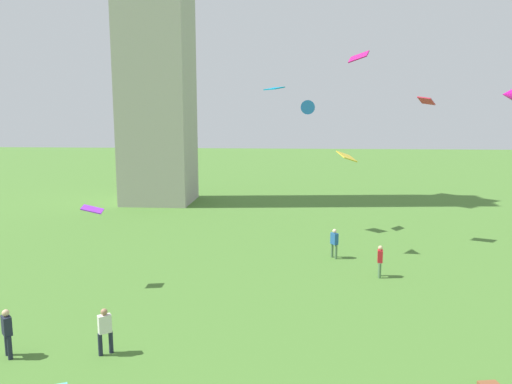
# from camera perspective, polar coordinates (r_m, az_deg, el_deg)

# --- Properties ---
(person_0) EXTENTS (0.47, 0.54, 1.79)m
(person_0) POSITION_cam_1_polar(r_m,az_deg,el_deg) (29.74, 9.16, -5.76)
(person_0) COLOR #51754C
(person_0) RESTS_ON ground_plane
(person_1) EXTENTS (0.52, 0.47, 1.72)m
(person_1) POSITION_cam_1_polar(r_m,az_deg,el_deg) (18.85, -17.28, -15.03)
(person_1) COLOR #1E2333
(person_1) RESTS_ON ground_plane
(person_2) EXTENTS (0.51, 0.52, 1.78)m
(person_2) POSITION_cam_1_polar(r_m,az_deg,el_deg) (19.89, -27.14, -14.23)
(person_2) COLOR #1E2333
(person_2) RESTS_ON ground_plane
(person_3) EXTENTS (0.32, 0.53, 1.72)m
(person_3) POSITION_cam_1_polar(r_m,az_deg,el_deg) (26.84, 14.32, -7.64)
(person_3) COLOR #51754C
(person_3) RESTS_ON ground_plane
(kite_flying_0) EXTENTS (1.56, 1.89, 1.20)m
(kite_flying_0) POSITION_cam_1_polar(r_m,az_deg,el_deg) (36.39, 27.68, 10.10)
(kite_flying_0) COLOR #CD0B92
(kite_flying_1) EXTENTS (0.99, 1.37, 0.99)m
(kite_flying_1) POSITION_cam_1_polar(r_m,az_deg,el_deg) (29.81, 6.19, 9.97)
(kite_flying_1) COLOR blue
(kite_flying_2) EXTENTS (1.57, 1.61, 0.24)m
(kite_flying_2) POSITION_cam_1_polar(r_m,az_deg,el_deg) (35.34, 2.14, 12.03)
(kite_flying_2) COLOR #0683BD
(kite_flying_3) EXTENTS (1.66, 1.75, 0.89)m
(kite_flying_3) POSITION_cam_1_polar(r_m,az_deg,el_deg) (36.84, 10.60, 4.10)
(kite_flying_3) COLOR gold
(kite_flying_4) EXTENTS (1.07, 0.86, 0.41)m
(kite_flying_4) POSITION_cam_1_polar(r_m,az_deg,el_deg) (25.21, -18.63, -1.93)
(kite_flying_4) COLOR #9530E1
(kite_flying_5) EXTENTS (1.01, 1.13, 0.42)m
(kite_flying_5) POSITION_cam_1_polar(r_m,az_deg,el_deg) (25.06, 19.33, 10.05)
(kite_flying_5) COLOR red
(kite_flying_6) EXTENTS (1.38, 1.34, 0.82)m
(kite_flying_6) POSITION_cam_1_polar(r_m,az_deg,el_deg) (33.27, 11.94, 15.25)
(kite_flying_6) COLOR #B81371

